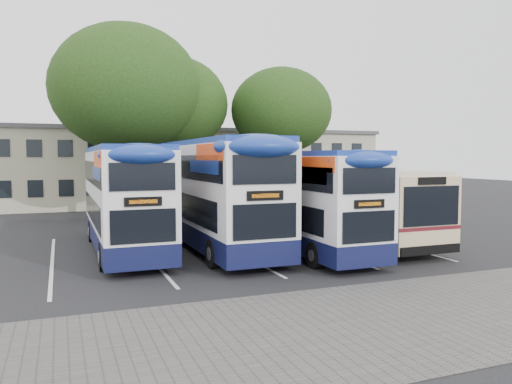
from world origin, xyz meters
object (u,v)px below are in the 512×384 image
object	(u,v)px
tree_left	(126,88)
bus_dd_mid	(215,189)
tree_mid	(172,104)
bus_single	(347,200)
lamp_post	(289,141)
bus_dd_right	(300,196)
tree_right	(281,111)
bus_dd_left	(123,194)

from	to	relation	value
tree_left	bus_dd_mid	world-z (taller)	tree_left
tree_mid	bus_single	distance (m)	15.47
lamp_post	bus_single	distance (m)	15.47
bus_dd_right	lamp_post	bearing A→B (deg)	66.21
lamp_post	bus_dd_right	world-z (taller)	lamp_post
bus_single	bus_dd_mid	bearing A→B (deg)	178.95
tree_left	bus_dd_mid	bearing A→B (deg)	-79.57
lamp_post	tree_mid	xyz separation A→B (m)	(-9.28, -1.23, 2.33)
bus_single	tree_left	bearing A→B (deg)	126.09
tree_left	tree_mid	world-z (taller)	tree_left
lamp_post	tree_right	distance (m)	3.84
tree_left	bus_dd_mid	size ratio (longest dim) A/B	1.09
tree_left	bus_dd_right	bearing A→B (deg)	-68.32
lamp_post	bus_dd_mid	distance (m)	17.99
lamp_post	tree_left	size ratio (longest dim) A/B	0.75
tree_right	bus_dd_left	distance (m)	17.08
bus_dd_left	bus_dd_mid	distance (m)	3.76
bus_dd_left	bus_single	world-z (taller)	bus_dd_left
lamp_post	tree_left	world-z (taller)	tree_left
tree_mid	bus_single	bearing A→B (deg)	-68.07
bus_dd_right	tree_right	bearing A→B (deg)	68.74
bus_dd_mid	bus_dd_left	bearing A→B (deg)	168.03
tree_right	bus_single	xyz separation A→B (m)	(-2.01, -11.97, -5.22)
tree_mid	bus_dd_right	bearing A→B (deg)	-81.90
bus_dd_mid	lamp_post	bearing A→B (deg)	54.61
lamp_post	tree_mid	bearing A→B (deg)	-172.47
bus_single	tree_mid	bearing A→B (deg)	111.93
tree_mid	bus_dd_right	distance (m)	16.00
tree_mid	tree_left	bearing A→B (deg)	-152.49
tree_left	tree_right	distance (m)	10.63
bus_dd_left	bus_dd_mid	xyz separation A→B (m)	(3.68, -0.78, 0.16)
bus_dd_right	tree_mid	bearing A→B (deg)	98.10
bus_dd_right	bus_dd_left	bearing A→B (deg)	160.02
lamp_post	tree_mid	size ratio (longest dim) A/B	0.85
tree_right	bus_dd_left	size ratio (longest dim) A/B	0.98
tree_right	bus_dd_mid	xyz separation A→B (m)	(-8.44, -11.85, -4.59)
bus_dd_left	tree_left	bearing A→B (deg)	81.94
lamp_post	bus_dd_mid	xyz separation A→B (m)	(-10.31, -14.51, -2.56)
tree_right	lamp_post	bearing A→B (deg)	54.83
lamp_post	bus_dd_mid	size ratio (longest dim) A/B	0.82
tree_left	tree_mid	size ratio (longest dim) A/B	1.13
bus_dd_mid	tree_mid	bearing A→B (deg)	85.57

